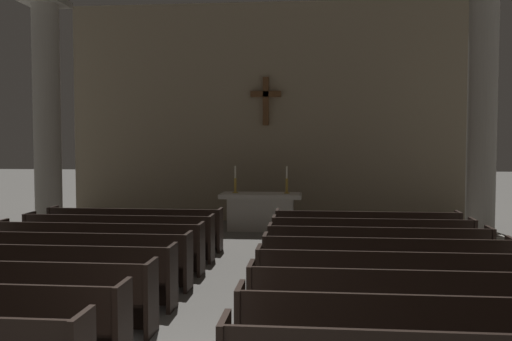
# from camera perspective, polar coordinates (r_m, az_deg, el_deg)

# --- Properties ---
(pew_left_row_3) EXTENTS (3.89, 0.50, 0.95)m
(pew_left_row_3) POSITION_cam_1_polar(r_m,az_deg,el_deg) (8.18, -23.71, -11.24)
(pew_left_row_3) COLOR black
(pew_left_row_3) RESTS_ON ground
(pew_left_row_4) EXTENTS (3.89, 0.50, 0.95)m
(pew_left_row_4) POSITION_cam_1_polar(r_m,az_deg,el_deg) (9.10, -20.34, -9.71)
(pew_left_row_4) COLOR black
(pew_left_row_4) RESTS_ON ground
(pew_left_row_5) EXTENTS (3.89, 0.50, 0.95)m
(pew_left_row_5) POSITION_cam_1_polar(r_m,az_deg,el_deg) (10.06, -17.62, -8.43)
(pew_left_row_5) COLOR black
(pew_left_row_5) RESTS_ON ground
(pew_left_row_6) EXTENTS (3.89, 0.50, 0.95)m
(pew_left_row_6) POSITION_cam_1_polar(r_m,az_deg,el_deg) (11.04, -15.40, -7.37)
(pew_left_row_6) COLOR black
(pew_left_row_6) RESTS_ON ground
(pew_left_row_7) EXTENTS (3.89, 0.50, 0.95)m
(pew_left_row_7) POSITION_cam_1_polar(r_m,az_deg,el_deg) (12.04, -13.55, -6.48)
(pew_left_row_7) COLOR black
(pew_left_row_7) RESTS_ON ground
(pew_left_row_8) EXTENTS (3.89, 0.50, 0.95)m
(pew_left_row_8) POSITION_cam_1_polar(r_m,az_deg,el_deg) (13.05, -11.99, -5.71)
(pew_left_row_8) COLOR black
(pew_left_row_8) RESTS_ON ground
(pew_right_row_2) EXTENTS (3.89, 0.50, 0.95)m
(pew_right_row_2) POSITION_cam_1_polar(r_m,az_deg,el_deg) (6.26, 16.70, -15.58)
(pew_right_row_2) COLOR black
(pew_right_row_2) RESTS_ON ground
(pew_right_row_3) EXTENTS (3.89, 0.50, 0.95)m
(pew_right_row_3) POSITION_cam_1_polar(r_m,az_deg,el_deg) (7.27, 15.03, -12.89)
(pew_right_row_3) COLOR black
(pew_right_row_3) RESTS_ON ground
(pew_right_row_4) EXTENTS (3.89, 0.50, 0.95)m
(pew_right_row_4) POSITION_cam_1_polar(r_m,az_deg,el_deg) (8.30, 13.79, -10.85)
(pew_right_row_4) COLOR black
(pew_right_row_4) RESTS_ON ground
(pew_right_row_5) EXTENTS (3.89, 0.50, 0.95)m
(pew_right_row_5) POSITION_cam_1_polar(r_m,az_deg,el_deg) (9.34, 12.84, -9.26)
(pew_right_row_5) COLOR black
(pew_right_row_5) RESTS_ON ground
(pew_right_row_6) EXTENTS (3.89, 0.50, 0.95)m
(pew_right_row_6) POSITION_cam_1_polar(r_m,az_deg,el_deg) (10.39, 12.09, -7.99)
(pew_right_row_6) COLOR black
(pew_right_row_6) RESTS_ON ground
(pew_right_row_7) EXTENTS (3.89, 0.50, 0.95)m
(pew_right_row_7) POSITION_cam_1_polar(r_m,az_deg,el_deg) (11.44, 11.48, -6.95)
(pew_right_row_7) COLOR black
(pew_right_row_7) RESTS_ON ground
(pew_right_row_8) EXTENTS (3.89, 0.50, 0.95)m
(pew_right_row_8) POSITION_cam_1_polar(r_m,az_deg,el_deg) (12.50, 10.97, -6.09)
(pew_right_row_8) COLOR black
(pew_right_row_8) RESTS_ON ground
(column_left_second) EXTENTS (1.02, 1.02, 6.04)m
(column_left_second) POSITION_cam_1_polar(r_m,az_deg,el_deg) (15.63, -20.14, 4.67)
(column_left_second) COLOR #9E998E
(column_left_second) RESTS_ON ground
(column_right_second) EXTENTS (1.02, 1.02, 6.04)m
(column_right_second) POSITION_cam_1_polar(r_m,az_deg,el_deg) (14.65, 21.65, 4.75)
(column_right_second) COLOR #9E998E
(column_right_second) RESTS_ON ground
(altar) EXTENTS (2.20, 0.90, 1.01)m
(altar) POSITION_cam_1_polar(r_m,az_deg,el_deg) (15.51, 0.49, -4.03)
(altar) COLOR #BCB7AD
(altar) RESTS_ON ground
(candlestick_left) EXTENTS (0.16, 0.16, 0.74)m
(candlestick_left) POSITION_cam_1_polar(r_m,az_deg,el_deg) (15.51, -2.09, -1.37)
(candlestick_left) COLOR #B79338
(candlestick_left) RESTS_ON altar
(candlestick_right) EXTENTS (0.16, 0.16, 0.74)m
(candlestick_right) POSITION_cam_1_polar(r_m,az_deg,el_deg) (15.39, 3.09, -1.41)
(candlestick_right) COLOR #B79338
(candlestick_right) RESTS_ON altar
(apse_with_cross) EXTENTS (11.89, 0.42, 6.54)m
(apse_with_cross) POSITION_cam_1_polar(r_m,az_deg,el_deg) (17.25, 1.05, 5.80)
(apse_with_cross) COLOR gray
(apse_with_cross) RESTS_ON ground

